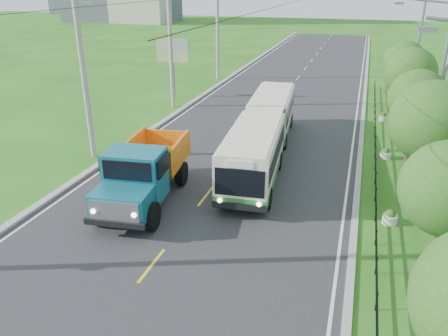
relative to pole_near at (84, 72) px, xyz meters
The scene contains 23 objects.
ground 13.24m from the pole_near, 47.45° to the right, with size 240.00×240.00×0.00m, color #255B15.
road 14.67m from the pole_near, 53.09° to the left, with size 14.00×120.00×0.02m, color #28282B.
curb_left 12.14m from the pole_near, 84.48° to the left, with size 0.40×120.00×0.15m, color #9E9E99.
curb_right 19.60m from the pole_near, 35.52° to the left, with size 0.30×120.00×0.10m, color #9E9E99.
edge_line_left 12.22m from the pole_near, 81.66° to the left, with size 0.12×120.00×0.00m, color silver.
edge_line_right 19.21m from the pole_near, 36.41° to the left, with size 0.12×120.00×0.00m, color silver.
centre_dash 13.23m from the pole_near, 47.45° to the right, with size 0.12×2.20×0.00m, color yellow.
railing_right 17.68m from the pole_near, 17.09° to the left, with size 0.04×40.00×0.60m, color black.
pole_near is the anchor object (origin of this frame).
pole_mid 12.00m from the pole_near, 90.00° to the left, with size 3.51×0.32×10.00m.
pole_far 24.00m from the pole_near, 90.00° to the left, with size 3.51×0.32×10.00m.
tree_third 18.17m from the pole_near, ahead, with size 3.60×3.62×6.00m.
tree_fourth 18.89m from the pole_near, 15.84° to the left, with size 3.24×3.31×5.40m.
tree_fifth 21.31m from the pole_near, 31.59° to the left, with size 3.48×3.52×5.80m.
tree_back 24.98m from the pole_near, 43.41° to the left, with size 3.30×3.36×5.50m.
streetlight_mid 19.56m from the pole_near, 14.81° to the left, with size 3.02×0.20×9.07m.
streetlight_far 26.80m from the pole_near, 45.14° to the left, with size 3.02×0.20×9.07m.
planter_near 17.79m from the pole_near, 10.09° to the right, with size 0.64×0.64×0.67m.
planter_mid 18.23m from the pole_near, 16.52° to the left, with size 0.64×0.64×0.67m.
planter_far 21.83m from the pole_near, 37.63° to the left, with size 0.64×0.64×0.67m.
billboard_left 15.10m from the pole_near, 94.72° to the left, with size 3.00×0.20×5.20m.
bus 10.74m from the pole_near, 16.02° to the left, with size 3.74×15.33×2.93m.
dump_truck 7.89m from the pole_near, 37.30° to the right, with size 3.47×7.31×2.96m.
Camera 1 is at (6.69, -12.15, 9.85)m, focal length 35.00 mm.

